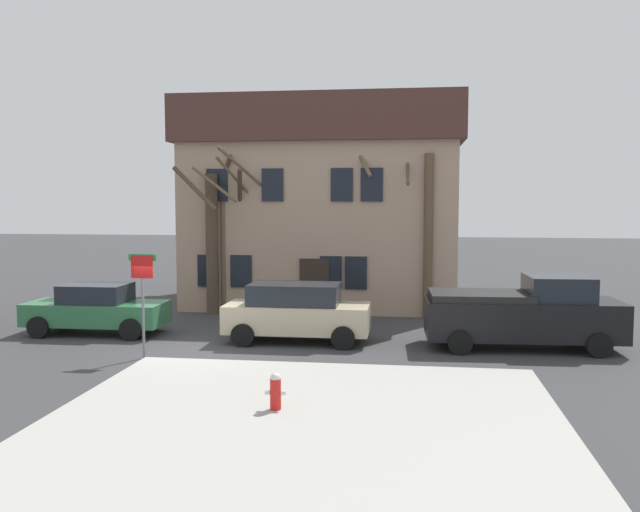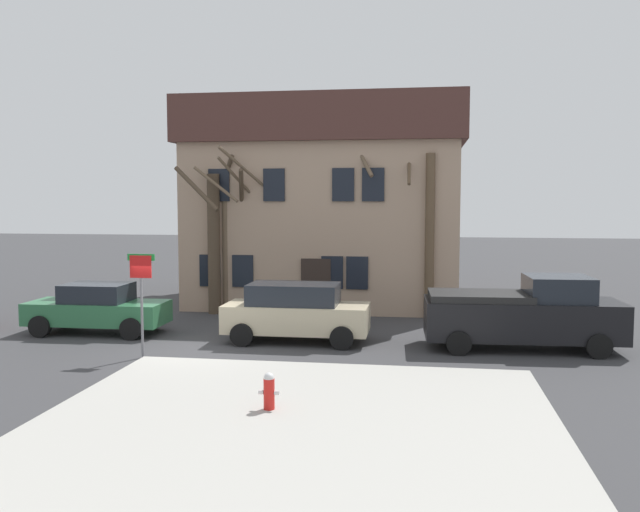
{
  "view_description": "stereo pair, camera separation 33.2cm",
  "coord_description": "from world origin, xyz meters",
  "px_view_note": "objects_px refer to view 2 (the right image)",
  "views": [
    {
      "loc": [
        6.11,
        -18.01,
        4.27
      ],
      "look_at": [
        3.22,
        3.16,
        2.47
      ],
      "focal_mm": 37.92,
      "sensor_mm": 36.0,
      "label": 1
    },
    {
      "loc": [
        6.44,
        -17.96,
        4.27
      ],
      "look_at": [
        3.22,
        3.16,
        2.47
      ],
      "focal_mm": 37.92,
      "sensor_mm": 36.0,
      "label": 2
    }
  ],
  "objects_px": {
    "car_green_sedan": "(98,308)",
    "car_beige_wagon": "(296,312)",
    "tree_bare_mid": "(228,230)",
    "street_sign_pole": "(141,285)",
    "pickup_truck_black": "(524,314)",
    "tree_bare_near": "(215,236)",
    "bicycle_leaning": "(93,297)",
    "fire_hydrant": "(269,390)",
    "building_main": "(329,202)",
    "tree_bare_end": "(429,231)",
    "tree_bare_far": "(379,208)"
  },
  "relations": [
    {
      "from": "car_green_sedan",
      "to": "car_beige_wagon",
      "type": "bearing_deg",
      "value": -2.94
    },
    {
      "from": "tree_bare_mid",
      "to": "street_sign_pole",
      "type": "height_order",
      "value": "tree_bare_mid"
    },
    {
      "from": "pickup_truck_black",
      "to": "car_beige_wagon",
      "type": "bearing_deg",
      "value": -179.93
    },
    {
      "from": "tree_bare_mid",
      "to": "tree_bare_near",
      "type": "bearing_deg",
      "value": -137.05
    },
    {
      "from": "street_sign_pole",
      "to": "bicycle_leaning",
      "type": "height_order",
      "value": "street_sign_pole"
    },
    {
      "from": "fire_hydrant",
      "to": "street_sign_pole",
      "type": "distance_m",
      "value": 6.32
    },
    {
      "from": "building_main",
      "to": "fire_hydrant",
      "type": "distance_m",
      "value": 15.85
    },
    {
      "from": "car_beige_wagon",
      "to": "bicycle_leaning",
      "type": "relative_size",
      "value": 2.48
    },
    {
      "from": "tree_bare_near",
      "to": "car_green_sedan",
      "type": "distance_m",
      "value": 5.36
    },
    {
      "from": "tree_bare_end",
      "to": "tree_bare_mid",
      "type": "bearing_deg",
      "value": 178.51
    },
    {
      "from": "car_green_sedan",
      "to": "pickup_truck_black",
      "type": "height_order",
      "value": "pickup_truck_black"
    },
    {
      "from": "pickup_truck_black",
      "to": "bicycle_leaning",
      "type": "relative_size",
      "value": 3.19
    },
    {
      "from": "car_green_sedan",
      "to": "street_sign_pole",
      "type": "height_order",
      "value": "street_sign_pole"
    },
    {
      "from": "car_green_sedan",
      "to": "bicycle_leaning",
      "type": "height_order",
      "value": "car_green_sedan"
    },
    {
      "from": "tree_bare_far",
      "to": "car_beige_wagon",
      "type": "height_order",
      "value": "tree_bare_far"
    },
    {
      "from": "tree_bare_mid",
      "to": "bicycle_leaning",
      "type": "xyz_separation_m",
      "value": [
        -5.83,
        0.67,
        -2.75
      ]
    },
    {
      "from": "tree_bare_near",
      "to": "car_beige_wagon",
      "type": "distance_m",
      "value": 6.29
    },
    {
      "from": "fire_hydrant",
      "to": "street_sign_pole",
      "type": "bearing_deg",
      "value": 136.58
    },
    {
      "from": "pickup_truck_black",
      "to": "bicycle_leaning",
      "type": "xyz_separation_m",
      "value": [
        -15.96,
        5.54,
        -0.65
      ]
    },
    {
      "from": "tree_bare_near",
      "to": "bicycle_leaning",
      "type": "bearing_deg",
      "value": 169.35
    },
    {
      "from": "building_main",
      "to": "car_beige_wagon",
      "type": "distance_m",
      "value": 9.11
    },
    {
      "from": "car_green_sedan",
      "to": "tree_bare_end",
      "type": "bearing_deg",
      "value": 22.58
    },
    {
      "from": "tree_bare_near",
      "to": "fire_hydrant",
      "type": "xyz_separation_m",
      "value": [
        4.66,
        -11.41,
        -2.39
      ]
    },
    {
      "from": "building_main",
      "to": "car_green_sedan",
      "type": "height_order",
      "value": "building_main"
    },
    {
      "from": "tree_bare_near",
      "to": "tree_bare_mid",
      "type": "height_order",
      "value": "tree_bare_mid"
    },
    {
      "from": "tree_bare_near",
      "to": "tree_bare_far",
      "type": "xyz_separation_m",
      "value": [
        6.0,
        1.09,
        1.05
      ]
    },
    {
      "from": "pickup_truck_black",
      "to": "bicycle_leaning",
      "type": "distance_m",
      "value": 16.91
    },
    {
      "from": "tree_bare_end",
      "to": "car_green_sedan",
      "type": "bearing_deg",
      "value": -157.42
    },
    {
      "from": "tree_bare_end",
      "to": "fire_hydrant",
      "type": "height_order",
      "value": "tree_bare_end"
    },
    {
      "from": "fire_hydrant",
      "to": "bicycle_leaning",
      "type": "height_order",
      "value": "bicycle_leaning"
    },
    {
      "from": "building_main",
      "to": "tree_bare_far",
      "type": "distance_m",
      "value": 3.7
    },
    {
      "from": "tree_bare_end",
      "to": "tree_bare_near",
      "type": "bearing_deg",
      "value": -178.86
    },
    {
      "from": "tree_bare_far",
      "to": "car_beige_wagon",
      "type": "relative_size",
      "value": 1.72
    },
    {
      "from": "tree_bare_mid",
      "to": "tree_bare_far",
      "type": "xyz_separation_m",
      "value": [
        5.62,
        0.74,
        0.83
      ]
    },
    {
      "from": "car_beige_wagon",
      "to": "fire_hydrant",
      "type": "height_order",
      "value": "car_beige_wagon"
    },
    {
      "from": "tree_bare_near",
      "to": "pickup_truck_black",
      "type": "xyz_separation_m",
      "value": [
        10.51,
        -4.52,
        -1.87
      ]
    },
    {
      "from": "fire_hydrant",
      "to": "street_sign_pole",
      "type": "relative_size",
      "value": 0.26
    },
    {
      "from": "tree_bare_far",
      "to": "car_beige_wagon",
      "type": "xyz_separation_m",
      "value": [
        -2.09,
        -5.61,
        -3.03
      ]
    },
    {
      "from": "pickup_truck_black",
      "to": "fire_hydrant",
      "type": "xyz_separation_m",
      "value": [
        -5.85,
        -6.9,
        -0.52
      ]
    },
    {
      "from": "car_beige_wagon",
      "to": "building_main",
      "type": "bearing_deg",
      "value": 91.34
    },
    {
      "from": "tree_bare_end",
      "to": "car_beige_wagon",
      "type": "height_order",
      "value": "tree_bare_end"
    },
    {
      "from": "street_sign_pole",
      "to": "tree_bare_end",
      "type": "bearing_deg",
      "value": 43.81
    },
    {
      "from": "pickup_truck_black",
      "to": "street_sign_pole",
      "type": "bearing_deg",
      "value": -165.49
    },
    {
      "from": "tree_bare_far",
      "to": "bicycle_leaning",
      "type": "bearing_deg",
      "value": -179.69
    },
    {
      "from": "building_main",
      "to": "fire_hydrant",
      "type": "height_order",
      "value": "building_main"
    },
    {
      "from": "building_main",
      "to": "pickup_truck_black",
      "type": "relative_size",
      "value": 1.98
    },
    {
      "from": "tree_bare_near",
      "to": "tree_bare_mid",
      "type": "bearing_deg",
      "value": 42.95
    },
    {
      "from": "tree_bare_mid",
      "to": "car_green_sedan",
      "type": "xyz_separation_m",
      "value": [
        -2.98,
        -4.54,
        -2.31
      ]
    },
    {
      "from": "tree_bare_near",
      "to": "pickup_truck_black",
      "type": "relative_size",
      "value": 1.07
    },
    {
      "from": "tree_bare_end",
      "to": "pickup_truck_black",
      "type": "distance_m",
      "value": 5.78
    }
  ]
}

